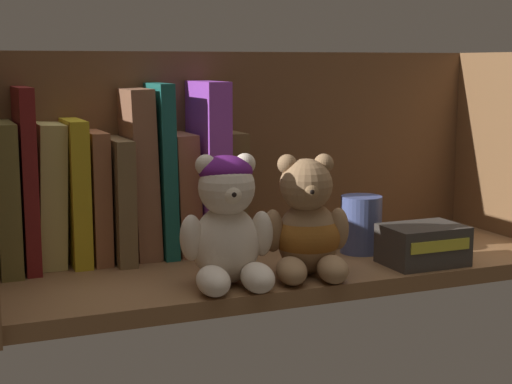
% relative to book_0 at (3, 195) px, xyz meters
% --- Properties ---
extents(shelf_board, '(0.71, 0.26, 0.02)m').
position_rel_book_0_xyz_m(shelf_board, '(0.33, -0.10, -0.10)').
color(shelf_board, brown).
rests_on(shelf_board, ground).
extents(shelf_back_panel, '(0.73, 0.01, 0.28)m').
position_rel_book_0_xyz_m(shelf_back_panel, '(0.33, 0.03, 0.03)').
color(shelf_back_panel, brown).
rests_on(shelf_back_panel, ground).
extents(book_0, '(0.03, 0.14, 0.18)m').
position_rel_book_0_xyz_m(book_0, '(0.00, 0.00, 0.00)').
color(book_0, brown).
rests_on(book_0, shelf_board).
extents(book_1, '(0.02, 0.13, 0.22)m').
position_rel_book_0_xyz_m(book_1, '(0.03, 0.00, 0.02)').
color(book_1, maroon).
rests_on(book_1, shelf_board).
extents(book_2, '(0.04, 0.09, 0.18)m').
position_rel_book_0_xyz_m(book_2, '(0.05, 0.00, -0.00)').
color(book_2, tan).
rests_on(book_2, shelf_board).
extents(book_3, '(0.02, 0.11, 0.18)m').
position_rel_book_0_xyz_m(book_3, '(0.08, 0.00, 0.00)').
color(book_3, gold).
rests_on(book_3, shelf_board).
extents(book_4, '(0.02, 0.11, 0.16)m').
position_rel_book_0_xyz_m(book_4, '(0.11, 0.00, -0.01)').
color(book_4, brown).
rests_on(book_4, shelf_board).
extents(book_5, '(0.02, 0.14, 0.16)m').
position_rel_book_0_xyz_m(book_5, '(0.14, 0.00, -0.01)').
color(book_5, brown).
rests_on(book_5, shelf_board).
extents(book_6, '(0.04, 0.10, 0.22)m').
position_rel_book_0_xyz_m(book_6, '(0.17, 0.00, 0.02)').
color(book_6, brown).
rests_on(book_6, shelf_board).
extents(book_7, '(0.02, 0.11, 0.22)m').
position_rel_book_0_xyz_m(book_7, '(0.19, 0.00, 0.02)').
color(book_7, '#175A52').
rests_on(book_7, shelf_board).
extents(book_8, '(0.03, 0.10, 0.16)m').
position_rel_book_0_xyz_m(book_8, '(0.22, 0.00, -0.01)').
color(book_8, '#985D3D').
rests_on(book_8, shelf_board).
extents(book_9, '(0.03, 0.14, 0.22)m').
position_rel_book_0_xyz_m(book_9, '(0.26, 0.00, 0.02)').
color(book_9, purple).
rests_on(book_9, shelf_board).
extents(book_10, '(0.03, 0.09, 0.16)m').
position_rel_book_0_xyz_m(book_10, '(0.29, 0.00, -0.01)').
color(book_10, brown).
rests_on(book_10, shelf_board).
extents(teddy_bear_larger, '(0.11, 0.11, 0.15)m').
position_rel_book_0_xyz_m(teddy_bear_larger, '(0.22, -0.18, -0.02)').
color(teddy_bear_larger, beige).
rests_on(teddy_bear_larger, shelf_board).
extents(teddy_bear_smaller, '(0.11, 0.12, 0.14)m').
position_rel_book_0_xyz_m(teddy_bear_smaller, '(0.32, -0.17, -0.03)').
color(teddy_bear_smaller, '#93704C').
rests_on(teddy_bear_smaller, shelf_board).
extents(pillar_candle, '(0.05, 0.05, 0.08)m').
position_rel_book_0_xyz_m(pillar_candle, '(0.44, -0.10, -0.05)').
color(pillar_candle, '#4C5B99').
rests_on(pillar_candle, shelf_board).
extents(small_product_box, '(0.10, 0.07, 0.05)m').
position_rel_book_0_xyz_m(small_product_box, '(0.48, -0.18, -0.07)').
color(small_product_box, '#38332D').
rests_on(small_product_box, shelf_board).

